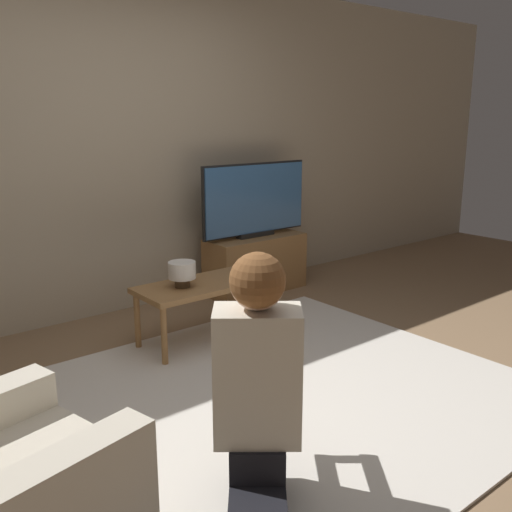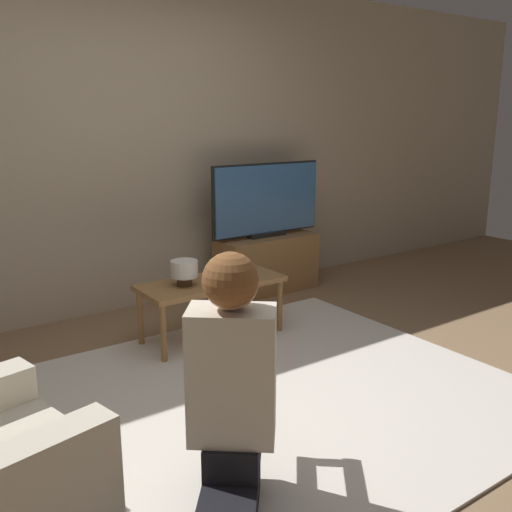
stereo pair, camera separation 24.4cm
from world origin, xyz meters
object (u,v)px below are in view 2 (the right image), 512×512
object	(u,v)px
tv	(267,200)
coffee_table	(212,287)
person_kneeling	(232,377)
table_lamp	(184,270)

from	to	relation	value
tv	coffee_table	size ratio (longest dim) A/B	1.09
tv	person_kneeling	world-z (taller)	tv
person_kneeling	table_lamp	distance (m)	1.64
tv	table_lamp	world-z (taller)	tv
tv	person_kneeling	bearing A→B (deg)	-129.03
coffee_table	table_lamp	distance (m)	0.25
coffee_table	table_lamp	size ratio (longest dim) A/B	5.53
coffee_table	person_kneeling	bearing A→B (deg)	-118.26
tv	table_lamp	bearing A→B (deg)	-149.62
coffee_table	tv	bearing A→B (deg)	35.48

